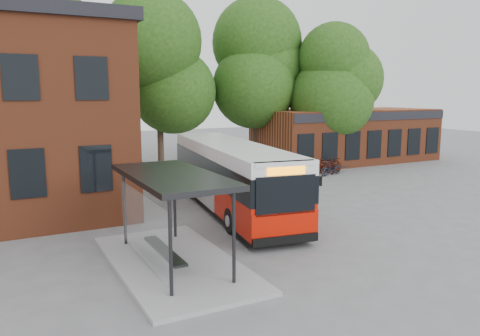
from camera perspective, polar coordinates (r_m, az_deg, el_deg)
name	(u,v)px	position (r m, az deg, el deg)	size (l,w,h in m)	color
ground	(279,236)	(17.68, 4.82, -8.21)	(100.00, 100.00, 0.00)	slate
shop_row	(347,135)	(37.25, 12.86, 3.90)	(14.00, 6.20, 4.00)	brown
bus_shelter	(173,219)	(14.51, -8.18, -6.21)	(3.60, 7.00, 2.90)	#252529
bike_rail	(318,172)	(30.82, 9.44, -0.45)	(5.20, 0.10, 0.38)	#252529
tree_0	(51,89)	(30.37, -22.04, 8.94)	(7.92, 7.92, 11.00)	#1D4011
tree_1	(159,94)	(32.81, -9.81, 8.91)	(7.92, 7.92, 10.40)	#1D4011
tree_2	(256,90)	(34.72, 1.91, 9.54)	(7.92, 7.92, 11.00)	#1D4011
tree_3	(345,102)	(34.29, 12.63, 7.90)	(7.04, 7.04, 9.28)	#1D4011
city_bus	(231,177)	(21.05, -1.12, -1.11)	(2.54, 11.94, 3.03)	#C31303
bicycle_0	(289,170)	(29.63, 6.04, -0.27)	(0.58, 1.66, 0.87)	#37322D
bicycle_1	(295,170)	(29.46, 6.66, -0.28)	(0.44, 1.55, 0.93)	black
bicycle_3	(328,169)	(30.51, 10.72, -0.07)	(0.43, 1.52, 0.91)	black
bicycle_4	(332,169)	(30.70, 11.13, -0.06)	(0.58, 1.67, 0.88)	#21212D
bicycle_5	(325,166)	(31.16, 10.31, 0.20)	(0.47, 1.65, 0.99)	#4A0E07
bicycle_6	(327,166)	(31.44, 10.60, 0.22)	(0.62, 1.77, 0.93)	black
bicycle_7	(334,165)	(31.91, 11.36, 0.37)	(0.46, 1.62, 0.97)	#421205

